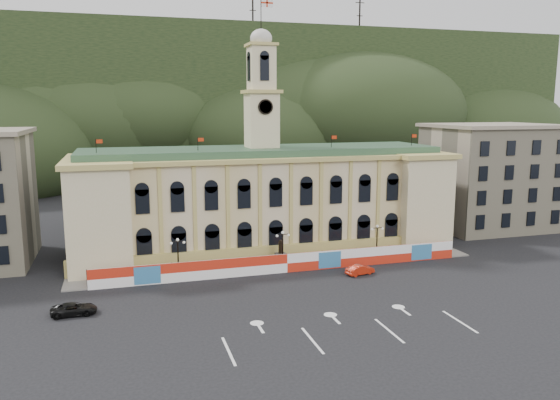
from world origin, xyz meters
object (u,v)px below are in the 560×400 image
object	(u,v)px
statue	(281,258)
lamp_center	(283,246)
black_suv	(74,309)
red_sedan	(360,270)

from	to	relation	value
statue	lamp_center	world-z (taller)	lamp_center
statue	black_suv	bearing A→B (deg)	-157.18
statue	black_suv	distance (m)	28.16
black_suv	lamp_center	bearing A→B (deg)	-69.38
lamp_center	statue	bearing A→B (deg)	90.00
statue	lamp_center	bearing A→B (deg)	-90.00
red_sedan	black_suv	world-z (taller)	same
lamp_center	black_suv	world-z (taller)	lamp_center
statue	lamp_center	xyz separation A→B (m)	(0.00, -1.00, 1.89)
red_sedan	black_suv	distance (m)	35.06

